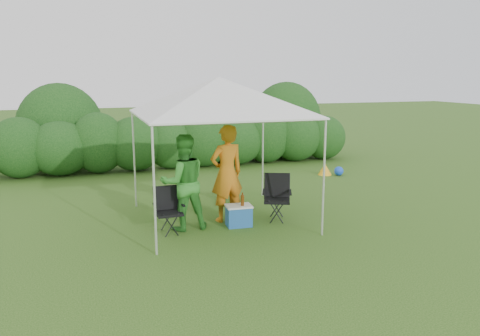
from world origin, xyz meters
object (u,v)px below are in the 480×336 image
object	(u,v)px
woman	(183,182)
cooler	(239,215)
chair_right	(277,194)
canopy	(219,96)
chair_left	(168,207)
man	(227,173)

from	to	relation	value
woman	cooler	world-z (taller)	woman
woman	chair_right	bearing A→B (deg)	178.13
canopy	chair_right	xyz separation A→B (m)	(1.10, -0.33, -1.94)
canopy	woman	size ratio (longest dim) A/B	1.72
chair_left	woman	bearing A→B (deg)	10.30
man	canopy	bearing A→B (deg)	-58.30
chair_right	woman	bearing A→B (deg)	-156.22
chair_left	woman	xyz separation A→B (m)	(0.31, 0.07, 0.42)
woman	cooler	xyz separation A→B (m)	(1.03, -0.16, -0.69)
canopy	chair_left	xyz separation A→B (m)	(-1.11, -0.42, -1.98)
canopy	cooler	size ratio (longest dim) A/B	6.04
woman	cooler	distance (m)	1.25
man	cooler	xyz separation A→B (m)	(0.12, -0.40, -0.75)
man	cooler	size ratio (longest dim) A/B	3.75
chair_right	woman	distance (m)	1.94
canopy	man	distance (m)	1.51
woman	chair_left	bearing A→B (deg)	9.43
man	woman	bearing A→B (deg)	2.48
canopy	chair_right	size ratio (longest dim) A/B	3.38
chair_left	man	bearing A→B (deg)	12.14
chair_right	chair_left	size ratio (longest dim) A/B	1.08
canopy	woman	bearing A→B (deg)	-156.03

